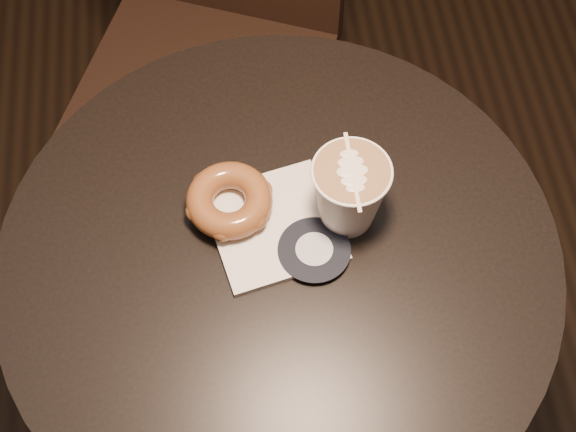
{
  "coord_description": "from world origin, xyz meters",
  "views": [
    {
      "loc": [
        -0.04,
        -0.43,
        1.64
      ],
      "look_at": [
        0.01,
        0.03,
        0.79
      ],
      "focal_mm": 50.0,
      "sensor_mm": 36.0,
      "label": 1
    }
  ],
  "objects_px": {
    "doughnut": "(229,200)",
    "latte_cup": "(349,194)",
    "chair": "(214,3)",
    "pastry_bag": "(274,226)",
    "cafe_table": "(280,313)"
  },
  "relations": [
    {
      "from": "chair",
      "to": "doughnut",
      "type": "relative_size",
      "value": 9.76
    },
    {
      "from": "pastry_bag",
      "to": "latte_cup",
      "type": "height_order",
      "value": "latte_cup"
    },
    {
      "from": "cafe_table",
      "to": "chair",
      "type": "relative_size",
      "value": 0.71
    },
    {
      "from": "cafe_table",
      "to": "chair",
      "type": "xyz_separation_m",
      "value": [
        -0.05,
        0.57,
        0.04
      ]
    },
    {
      "from": "doughnut",
      "to": "latte_cup",
      "type": "relative_size",
      "value": 1.02
    },
    {
      "from": "chair",
      "to": "latte_cup",
      "type": "relative_size",
      "value": 9.96
    },
    {
      "from": "chair",
      "to": "pastry_bag",
      "type": "height_order",
      "value": "chair"
    },
    {
      "from": "doughnut",
      "to": "latte_cup",
      "type": "distance_m",
      "value": 0.15
    },
    {
      "from": "pastry_bag",
      "to": "chair",
      "type": "bearing_deg",
      "value": 82.89
    },
    {
      "from": "chair",
      "to": "latte_cup",
      "type": "xyz_separation_m",
      "value": [
        0.14,
        -0.53,
        0.21
      ]
    },
    {
      "from": "pastry_bag",
      "to": "doughnut",
      "type": "xyz_separation_m",
      "value": [
        -0.05,
        0.03,
        0.02
      ]
    },
    {
      "from": "latte_cup",
      "to": "chair",
      "type": "bearing_deg",
      "value": 104.91
    },
    {
      "from": "cafe_table",
      "to": "doughnut",
      "type": "height_order",
      "value": "doughnut"
    },
    {
      "from": "doughnut",
      "to": "cafe_table",
      "type": "bearing_deg",
      "value": -50.57
    },
    {
      "from": "pastry_bag",
      "to": "latte_cup",
      "type": "xyz_separation_m",
      "value": [
        0.09,
        0.01,
        0.05
      ]
    }
  ]
}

